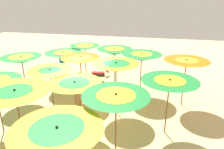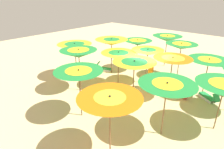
{
  "view_description": "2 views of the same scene",
  "coord_description": "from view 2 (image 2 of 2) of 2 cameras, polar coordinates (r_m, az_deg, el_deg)",
  "views": [
    {
      "loc": [
        -8.29,
        -3.25,
        5.23
      ],
      "look_at": [
        1.66,
        -1.08,
        1.37
      ],
      "focal_mm": 33.74,
      "sensor_mm": 36.0,
      "label": 1
    },
    {
      "loc": [
        5.24,
        -8.55,
        5.4
      ],
      "look_at": [
        -0.72,
        -1.78,
        1.48
      ],
      "focal_mm": 30.77,
      "sensor_mm": 36.0,
      "label": 2
    }
  ],
  "objects": [
    {
      "name": "beach_umbrella_2",
      "position": [
        13.16,
        19.9,
        7.89
      ],
      "size": [
        2.0,
        2.0,
        2.4
      ],
      "color": "brown",
      "rests_on": "ground"
    },
    {
      "name": "beach_umbrella_14",
      "position": [
        10.74,
        -9.89,
        6.16
      ],
      "size": [
        2.05,
        2.05,
        2.54
      ],
      "color": "brown",
      "rests_on": "ground"
    },
    {
      "name": "beachgoer_0",
      "position": [
        11.04,
        11.24,
        -0.78
      ],
      "size": [
        0.3,
        0.3,
        1.79
      ],
      "rotation": [
        0.0,
        0.0,
        0.38
      ],
      "color": "#A3704C",
      "rests_on": "ground"
    },
    {
      "name": "beach_umbrella_7",
      "position": [
        13.8,
        7.61,
        9.38
      ],
      "size": [
        2.02,
        2.02,
        2.31
      ],
      "color": "brown",
      "rests_on": "ground"
    },
    {
      "name": "lounger_2",
      "position": [
        14.14,
        -2.44,
        1.94
      ],
      "size": [
        1.25,
        0.72,
        0.68
      ],
      "rotation": [
        0.0,
        0.0,
        6.65
      ],
      "color": "silver",
      "rests_on": "ground"
    },
    {
      "name": "beach_umbrella_12",
      "position": [
        6.14,
        -0.64,
        -8.09
      ],
      "size": [
        2.12,
        2.12,
        2.42
      ],
      "color": "brown",
      "rests_on": "ground"
    },
    {
      "name": "beach_umbrella_1",
      "position": [
        11.41,
        26.79,
        3.21
      ],
      "size": [
        2.21,
        2.21,
        2.16
      ],
      "color": "brown",
      "rests_on": "ground"
    },
    {
      "name": "beach_umbrella_8",
      "position": [
        7.38,
        15.95,
        -3.89
      ],
      "size": [
        2.15,
        2.15,
        2.37
      ],
      "color": "brown",
      "rests_on": "ground"
    },
    {
      "name": "beach_umbrella_11",
      "position": [
        13.07,
        -0.14,
        9.6
      ],
      "size": [
        2.21,
        2.21,
        2.52
      ],
      "color": "brown",
      "rests_on": "ground"
    },
    {
      "name": "lounger_0",
      "position": [
        11.57,
        26.76,
        -5.94
      ],
      "size": [
        1.21,
        0.92,
        0.61
      ],
      "rotation": [
        0.0,
        0.0,
        8.88
      ],
      "color": "silver",
      "rests_on": "ground"
    },
    {
      "name": "ground",
      "position": [
        11.39,
        8.72,
        -5.19
      ],
      "size": [
        38.57,
        38.57,
        0.04
      ],
      "primitive_type": "cube",
      "color": "beige"
    },
    {
      "name": "beach_umbrella_10",
      "position": [
        11.17,
        1.95,
        5.55
      ],
      "size": [
        2.04,
        2.04,
        2.23
      ],
      "color": "brown",
      "rests_on": "ground"
    },
    {
      "name": "beach_umbrella_4",
      "position": [
        8.65,
        30.33,
        -3.56
      ],
      "size": [
        2.2,
        2.2,
        2.19
      ],
      "color": "brown",
      "rests_on": "ground"
    },
    {
      "name": "beach_umbrella_5",
      "position": [
        10.37,
        17.54,
        3.88
      ],
      "size": [
        1.98,
        1.98,
        2.33
      ],
      "color": "brown",
      "rests_on": "ground"
    },
    {
      "name": "beach_umbrella_13",
      "position": [
        8.38,
        -9.84,
        0.15
      ],
      "size": [
        2.13,
        2.13,
        2.35
      ],
      "color": "brown",
      "rests_on": "ground"
    },
    {
      "name": "beach_umbrella_3",
      "position": [
        15.13,
        16.07,
        10.25
      ],
      "size": [
        2.18,
        2.18,
        2.43
      ],
      "color": "brown",
      "rests_on": "ground"
    },
    {
      "name": "beach_umbrella_15",
      "position": [
        12.69,
        -11.01,
        8.16
      ],
      "size": [
        2.22,
        2.22,
        2.38
      ],
      "color": "brown",
      "rests_on": "ground"
    },
    {
      "name": "beach_umbrella_6",
      "position": [
        11.8,
        10.55,
        6.55
      ],
      "size": [
        1.94,
        1.94,
        2.26
      ],
      "color": "brown",
      "rests_on": "ground"
    },
    {
      "name": "beach_ball",
      "position": [
        11.2,
        20.82,
        -5.99
      ],
      "size": [
        0.34,
        0.34,
        0.34
      ],
      "primitive_type": "sphere",
      "color": "red",
      "rests_on": "ground"
    },
    {
      "name": "beach_umbrella_9",
      "position": [
        9.08,
        6.62,
        2.71
      ],
      "size": [
        2.06,
        2.06,
        2.46
      ],
      "color": "brown",
      "rests_on": "ground"
    }
  ]
}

